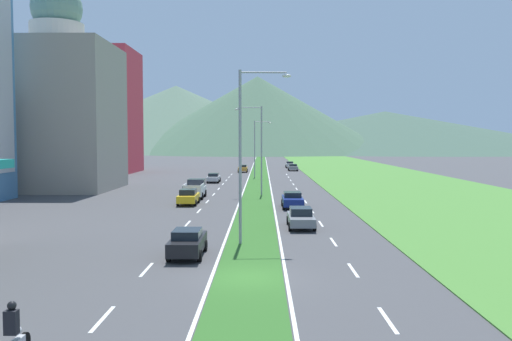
{
  "coord_description": "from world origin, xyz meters",
  "views": [
    {
      "loc": [
        0.63,
        -24.14,
        6.42
      ],
      "look_at": [
        -0.29,
        50.84,
        2.05
      ],
      "focal_mm": 37.09,
      "sensor_mm": 36.0,
      "label": 1
    }
  ],
  "objects_px": {
    "car_1": "(301,217)",
    "car_7": "(293,167)",
    "car_3": "(188,197)",
    "motorcycle_rider": "(13,337)",
    "street_lamp_far": "(256,145)",
    "pickup_truck_0": "(195,189)",
    "street_lamp_near": "(245,146)",
    "car_4": "(188,242)",
    "car_5": "(214,178)",
    "car_6": "(292,200)",
    "car_2": "(290,165)",
    "street_lamp_mid": "(259,145)",
    "car_0": "(243,168)"
  },
  "relations": [
    {
      "from": "motorcycle_rider",
      "to": "car_2",
      "type": "bearing_deg",
      "value": -7.23
    },
    {
      "from": "street_lamp_far",
      "to": "car_1",
      "type": "relative_size",
      "value": 2.04
    },
    {
      "from": "car_0",
      "to": "car_6",
      "type": "distance_m",
      "value": 55.03
    },
    {
      "from": "car_5",
      "to": "car_7",
      "type": "height_order",
      "value": "car_5"
    },
    {
      "from": "street_lamp_near",
      "to": "car_4",
      "type": "height_order",
      "value": "street_lamp_near"
    },
    {
      "from": "car_4",
      "to": "street_lamp_far",
      "type": "bearing_deg",
      "value": -2.97
    },
    {
      "from": "car_0",
      "to": "pickup_truck_0",
      "type": "relative_size",
      "value": 0.76
    },
    {
      "from": "car_2",
      "to": "motorcycle_rider",
      "type": "relative_size",
      "value": 2.08
    },
    {
      "from": "street_lamp_mid",
      "to": "car_6",
      "type": "bearing_deg",
      "value": -73.2
    },
    {
      "from": "street_lamp_mid",
      "to": "car_1",
      "type": "xyz_separation_m",
      "value": [
        3.24,
        -22.01,
        -5.11
      ]
    },
    {
      "from": "street_lamp_mid",
      "to": "car_4",
      "type": "bearing_deg",
      "value": -96.65
    },
    {
      "from": "street_lamp_far",
      "to": "motorcycle_rider",
      "type": "relative_size",
      "value": 4.79
    },
    {
      "from": "car_0",
      "to": "motorcycle_rider",
      "type": "xyz_separation_m",
      "value": [
        -3.3,
        -89.41,
        -0.01
      ]
    },
    {
      "from": "car_5",
      "to": "car_7",
      "type": "distance_m",
      "value": 33.2
    },
    {
      "from": "car_4",
      "to": "motorcycle_rider",
      "type": "xyz_separation_m",
      "value": [
        -3.07,
        -13.93,
        -0.03
      ]
    },
    {
      "from": "motorcycle_rider",
      "to": "car_7",
      "type": "bearing_deg",
      "value": -8.13
    },
    {
      "from": "car_5",
      "to": "street_lamp_far",
      "type": "bearing_deg",
      "value": -33.33
    },
    {
      "from": "car_0",
      "to": "car_3",
      "type": "relative_size",
      "value": 0.98
    },
    {
      "from": "pickup_truck_0",
      "to": "car_1",
      "type": "bearing_deg",
      "value": -152.45
    },
    {
      "from": "street_lamp_mid",
      "to": "car_7",
      "type": "bearing_deg",
      "value": 82.15
    },
    {
      "from": "car_6",
      "to": "car_5",
      "type": "bearing_deg",
      "value": -160.97
    },
    {
      "from": "street_lamp_far",
      "to": "car_3",
      "type": "xyz_separation_m",
      "value": [
        -6.31,
        -36.87,
        -4.71
      ]
    },
    {
      "from": "street_lamp_mid",
      "to": "car_5",
      "type": "bearing_deg",
      "value": 110.29
    },
    {
      "from": "car_7",
      "to": "motorcycle_rider",
      "type": "bearing_deg",
      "value": -8.13
    },
    {
      "from": "car_3",
      "to": "car_4",
      "type": "distance_m",
      "value": 23.33
    },
    {
      "from": "car_1",
      "to": "motorcycle_rider",
      "type": "height_order",
      "value": "motorcycle_rider"
    },
    {
      "from": "pickup_truck_0",
      "to": "motorcycle_rider",
      "type": "height_order",
      "value": "pickup_truck_0"
    },
    {
      "from": "street_lamp_near",
      "to": "car_4",
      "type": "relative_size",
      "value": 2.45
    },
    {
      "from": "car_0",
      "to": "car_3",
      "type": "height_order",
      "value": "car_3"
    },
    {
      "from": "car_6",
      "to": "car_7",
      "type": "distance_m",
      "value": 59.87
    },
    {
      "from": "car_5",
      "to": "pickup_truck_0",
      "type": "xyz_separation_m",
      "value": [
        -0.11,
        -21.04,
        0.26
      ]
    },
    {
      "from": "car_3",
      "to": "motorcycle_rider",
      "type": "distance_m",
      "value": 37.04
    },
    {
      "from": "car_6",
      "to": "pickup_truck_0",
      "type": "height_order",
      "value": "pickup_truck_0"
    },
    {
      "from": "car_1",
      "to": "pickup_truck_0",
      "type": "distance_m",
      "value": 22.19
    },
    {
      "from": "car_2",
      "to": "car_6",
      "type": "relative_size",
      "value": 0.89
    },
    {
      "from": "car_4",
      "to": "car_5",
      "type": "distance_m",
      "value": 50.47
    },
    {
      "from": "car_5",
      "to": "car_6",
      "type": "distance_m",
      "value": 31.21
    },
    {
      "from": "car_1",
      "to": "car_7",
      "type": "relative_size",
      "value": 1.09
    },
    {
      "from": "car_2",
      "to": "motorcycle_rider",
      "type": "distance_m",
      "value": 106.75
    },
    {
      "from": "car_6",
      "to": "pickup_truck_0",
      "type": "distance_m",
      "value": 13.32
    },
    {
      "from": "car_2",
      "to": "car_6",
      "type": "bearing_deg",
      "value": -2.75
    },
    {
      "from": "car_0",
      "to": "car_3",
      "type": "bearing_deg",
      "value": 176.24
    },
    {
      "from": "street_lamp_far",
      "to": "car_0",
      "type": "bearing_deg",
      "value": 100.5
    },
    {
      "from": "car_4",
      "to": "car_6",
      "type": "bearing_deg",
      "value": -18.45
    },
    {
      "from": "car_0",
      "to": "motorcycle_rider",
      "type": "relative_size",
      "value": 2.05
    },
    {
      "from": "car_0",
      "to": "car_4",
      "type": "bearing_deg",
      "value": 179.82
    },
    {
      "from": "street_lamp_far",
      "to": "pickup_truck_0",
      "type": "relative_size",
      "value": 1.77
    },
    {
      "from": "street_lamp_far",
      "to": "pickup_truck_0",
      "type": "bearing_deg",
      "value": -101.85
    },
    {
      "from": "street_lamp_near",
      "to": "pickup_truck_0",
      "type": "height_order",
      "value": "street_lamp_near"
    },
    {
      "from": "street_lamp_mid",
      "to": "pickup_truck_0",
      "type": "distance_m",
      "value": 8.86
    }
  ]
}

